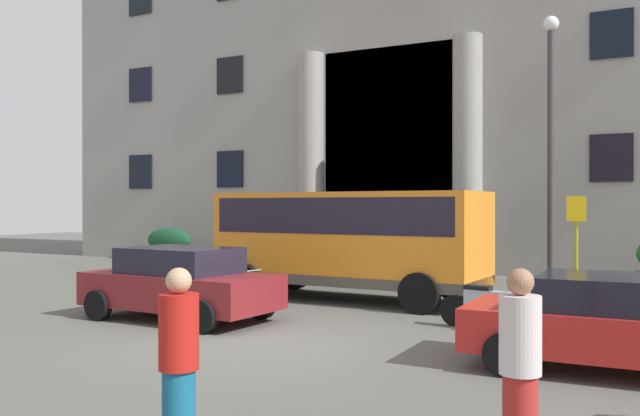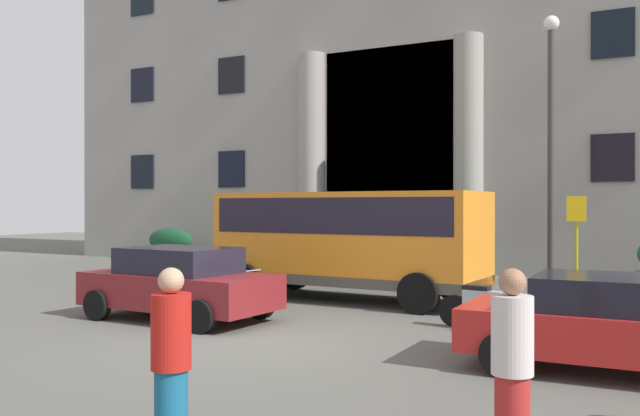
% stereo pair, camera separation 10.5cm
% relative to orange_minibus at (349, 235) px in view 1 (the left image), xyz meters
% --- Properties ---
extents(ground_plane, '(80.00, 64.00, 0.12)m').
position_rel_orange_minibus_xyz_m(ground_plane, '(0.68, -5.50, -1.65)').
color(ground_plane, '#585852').
extents(office_building_facade, '(35.59, 9.75, 17.31)m').
position_rel_orange_minibus_xyz_m(office_building_facade, '(0.67, 11.98, 7.05)').
color(office_building_facade, gray).
rests_on(office_building_facade, ground_plane).
extents(orange_minibus, '(6.71, 2.85, 2.66)m').
position_rel_orange_minibus_xyz_m(orange_minibus, '(0.00, 0.00, 0.00)').
color(orange_minibus, orange).
rests_on(orange_minibus, ground_plane).
extents(bus_stop_sign, '(0.44, 0.08, 2.56)m').
position_rel_orange_minibus_xyz_m(bus_stop_sign, '(5.06, 2.00, -0.01)').
color(bus_stop_sign, '#989715').
rests_on(bus_stop_sign, ground_plane).
extents(hedge_planter_west, '(2.07, 0.74, 1.41)m').
position_rel_orange_minibus_xyz_m(hedge_planter_west, '(-4.44, 4.88, -0.92)').
color(hedge_planter_west, gray).
rests_on(hedge_planter_west, ground_plane).
extents(hedge_planter_east, '(2.13, 0.85, 1.47)m').
position_rel_orange_minibus_xyz_m(hedge_planter_east, '(-10.15, 5.32, -0.88)').
color(hedge_planter_east, '#70625A').
rests_on(hedge_planter_east, ground_plane).
extents(hedge_planter_far_east, '(2.06, 0.84, 1.30)m').
position_rel_orange_minibus_xyz_m(hedge_planter_far_east, '(0.72, 4.92, -0.97)').
color(hedge_planter_far_east, slate).
rests_on(hedge_planter_far_east, ground_plane).
extents(parked_hatchback_near, '(4.43, 2.12, 1.35)m').
position_rel_orange_minibus_xyz_m(parked_hatchback_near, '(6.55, -4.86, -0.89)').
color(parked_hatchback_near, '#B2201D').
rests_on(parked_hatchback_near, ground_plane).
extents(parked_estate_mid, '(4.15, 2.23, 1.48)m').
position_rel_orange_minibus_xyz_m(parked_estate_mid, '(-1.84, -4.23, -0.84)').
color(parked_estate_mid, maroon).
rests_on(parked_estate_mid, ground_plane).
extents(motorcycle_far_end, '(1.96, 0.59, 0.89)m').
position_rel_orange_minibus_xyz_m(motorcycle_far_end, '(-1.84, -2.36, -1.14)').
color(motorcycle_far_end, black).
rests_on(motorcycle_far_end, ground_plane).
extents(scooter_by_planter, '(1.91, 0.62, 0.89)m').
position_rel_orange_minibus_xyz_m(scooter_by_planter, '(3.95, -2.45, -1.14)').
color(scooter_by_planter, black).
rests_on(scooter_by_planter, ground_plane).
extents(pedestrian_woman_dark_dress, '(0.36, 0.36, 1.80)m').
position_rel_orange_minibus_xyz_m(pedestrian_woman_dark_dress, '(5.90, -9.18, -0.68)').
color(pedestrian_woman_dark_dress, '#A92521').
rests_on(pedestrian_woman_dark_dress, ground_plane).
extents(pedestrian_man_red_shirt, '(0.36, 0.36, 1.79)m').
position_rel_orange_minibus_xyz_m(pedestrian_man_red_shirt, '(3.15, -10.38, -0.69)').
color(pedestrian_man_red_shirt, '#175B80').
rests_on(pedestrian_man_red_shirt, ground_plane).
extents(lamppost_plaza_centre, '(0.40, 0.40, 7.21)m').
position_rel_orange_minibus_xyz_m(lamppost_plaza_centre, '(4.32, 3.01, 2.63)').
color(lamppost_plaza_centre, '#3B3538').
rests_on(lamppost_plaza_centre, ground_plane).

